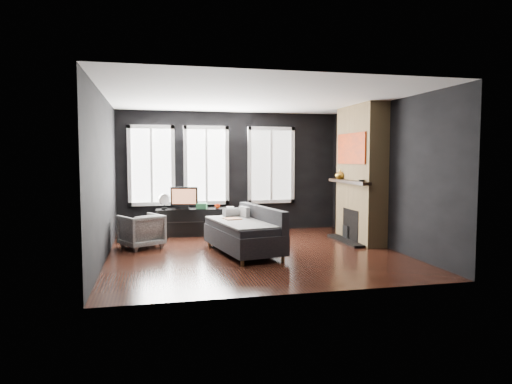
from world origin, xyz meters
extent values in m
plane|color=black|center=(0.00, 0.00, 0.00)|extent=(5.00, 5.00, 0.00)
plane|color=white|center=(0.00, 0.00, 2.70)|extent=(5.00, 5.00, 0.00)
cube|color=black|center=(0.00, 2.50, 1.35)|extent=(5.00, 0.02, 2.70)
cube|color=black|center=(-2.50, 0.00, 1.35)|extent=(0.02, 5.00, 2.70)
cube|color=black|center=(2.50, 0.00, 1.35)|extent=(0.02, 5.00, 2.70)
cube|color=gray|center=(-0.08, 0.50, 0.59)|extent=(0.15, 0.36, 0.35)
imported|color=white|center=(-1.95, 0.90, 0.35)|extent=(0.89, 0.88, 0.69)
imported|color=red|center=(-0.37, 2.01, 0.64)|extent=(0.12, 0.10, 0.11)
imported|color=#C4BB96|center=(-0.15, 2.11, 0.69)|extent=(0.16, 0.04, 0.22)
cube|color=#2F7945|center=(-0.71, 2.01, 0.64)|extent=(0.25, 0.20, 0.12)
imported|color=gold|center=(2.05, 1.05, 1.33)|extent=(0.26, 0.26, 0.20)
cylinder|color=black|center=(2.05, 0.05, 1.25)|extent=(0.14, 0.14, 0.04)
camera|label=1|loc=(-1.73, -7.75, 1.67)|focal=32.00mm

